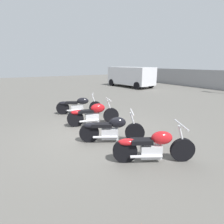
{
  "coord_description": "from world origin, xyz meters",
  "views": [
    {
      "loc": [
        5.09,
        -2.32,
        2.28
      ],
      "look_at": [
        0.0,
        0.69,
        0.65
      ],
      "focal_mm": 28.0,
      "sensor_mm": 36.0,
      "label": 1
    }
  ],
  "objects_px": {
    "motorcycle_slot_0": "(78,106)",
    "parked_van": "(131,76)",
    "motorcycle_slot_1": "(93,114)",
    "motorcycle_slot_3": "(153,146)",
    "motorcycle_slot_2": "(111,129)"
  },
  "relations": [
    {
      "from": "motorcycle_slot_0",
      "to": "parked_van",
      "type": "xyz_separation_m",
      "value": [
        -7.02,
        8.2,
        0.7
      ]
    },
    {
      "from": "motorcycle_slot_1",
      "to": "motorcycle_slot_3",
      "type": "bearing_deg",
      "value": 15.18
    },
    {
      "from": "motorcycle_slot_0",
      "to": "parked_van",
      "type": "height_order",
      "value": "parked_van"
    },
    {
      "from": "motorcycle_slot_3",
      "to": "parked_van",
      "type": "xyz_separation_m",
      "value": [
        -11.9,
        8.13,
        0.7
      ]
    },
    {
      "from": "parked_van",
      "to": "motorcycle_slot_1",
      "type": "bearing_deg",
      "value": 38.66
    },
    {
      "from": "motorcycle_slot_1",
      "to": "motorcycle_slot_2",
      "type": "distance_m",
      "value": 1.69
    },
    {
      "from": "motorcycle_slot_2",
      "to": "motorcycle_slot_1",
      "type": "bearing_deg",
      "value": -157.17
    },
    {
      "from": "motorcycle_slot_2",
      "to": "motorcycle_slot_3",
      "type": "height_order",
      "value": "motorcycle_slot_2"
    },
    {
      "from": "motorcycle_slot_0",
      "to": "parked_van",
      "type": "distance_m",
      "value": 10.81
    },
    {
      "from": "motorcycle_slot_0",
      "to": "motorcycle_slot_2",
      "type": "height_order",
      "value": "motorcycle_slot_0"
    },
    {
      "from": "motorcycle_slot_1",
      "to": "motorcycle_slot_2",
      "type": "height_order",
      "value": "motorcycle_slot_1"
    },
    {
      "from": "motorcycle_slot_1",
      "to": "parked_van",
      "type": "relative_size",
      "value": 0.38
    },
    {
      "from": "motorcycle_slot_1",
      "to": "motorcycle_slot_2",
      "type": "bearing_deg",
      "value": 6.65
    },
    {
      "from": "motorcycle_slot_3",
      "to": "motorcycle_slot_1",
      "type": "bearing_deg",
      "value": -149.76
    },
    {
      "from": "motorcycle_slot_3",
      "to": "parked_van",
      "type": "height_order",
      "value": "parked_van"
    }
  ]
}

